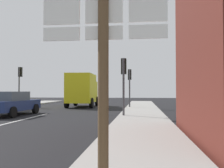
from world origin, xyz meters
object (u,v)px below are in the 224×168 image
(route_sign_post, at_px, (104,53))
(traffic_light_far_left, at_px, (20,77))
(sedan_far, at_px, (11,103))
(delivery_truck, at_px, (82,89))
(traffic_light_far_right, at_px, (130,79))
(traffic_light_near_right, at_px, (124,74))

(route_sign_post, relative_size, traffic_light_far_left, 0.86)
(sedan_far, bearing_deg, delivery_truck, 73.40)
(traffic_light_far_right, xyz_separation_m, traffic_light_far_left, (-10.33, 0.60, 0.27))
(sedan_far, relative_size, traffic_light_far_left, 1.14)
(sedan_far, relative_size, traffic_light_far_right, 1.27)
(sedan_far, relative_size, traffic_light_near_right, 1.27)
(route_sign_post, xyz_separation_m, traffic_light_far_left, (-10.82, 18.74, 0.77))
(delivery_truck, height_order, traffic_light_near_right, traffic_light_near_right)
(traffic_light_far_left, bearing_deg, sedan_far, -66.00)
(delivery_truck, bearing_deg, traffic_light_near_right, -62.46)
(sedan_far, bearing_deg, traffic_light_far_left, 114.00)
(sedan_far, relative_size, delivery_truck, 0.84)
(sedan_far, xyz_separation_m, delivery_truck, (2.47, 8.27, 0.89))
(delivery_truck, xyz_separation_m, route_sign_post, (4.97, -19.41, 0.35))
(sedan_far, height_order, traffic_light_far_right, traffic_light_far_right)
(sedan_far, height_order, route_sign_post, route_sign_post)
(traffic_light_far_left, distance_m, traffic_light_near_right, 13.02)
(delivery_truck, xyz_separation_m, traffic_light_far_left, (-5.85, -0.67, 1.12))
(sedan_far, height_order, traffic_light_near_right, traffic_light_near_right)
(route_sign_post, bearing_deg, sedan_far, 123.73)
(traffic_light_far_right, xyz_separation_m, traffic_light_near_right, (0.00, -7.32, -0.01))
(traffic_light_far_right, bearing_deg, traffic_light_far_left, 176.68)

